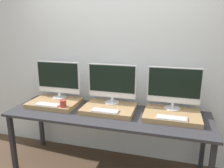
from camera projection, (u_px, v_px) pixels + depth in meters
wall_back at (117, 63)px, 2.86m from camera, size 8.00×0.04×2.60m
workbench at (107, 118)px, 2.60m from camera, size 2.39×0.74×0.77m
wooden_riser_left at (55, 103)px, 2.85m from camera, size 0.62×0.47×0.06m
monitor_left at (58, 79)px, 2.90m from camera, size 0.60×0.19×0.49m
keyboard_left at (48, 104)px, 2.69m from camera, size 0.31×0.12×0.01m
mug at (63, 104)px, 2.63m from camera, size 0.08×0.08×0.08m
wooden_riser_center at (109, 108)px, 2.66m from camera, size 0.62×0.47×0.06m
monitor_center at (112, 83)px, 2.70m from camera, size 0.60×0.19×0.49m
keyboard_center at (105, 111)px, 2.50m from camera, size 0.31×0.12×0.01m
wooden_riser_right at (172, 115)px, 2.46m from camera, size 0.62×0.47×0.06m
monitor_right at (174, 87)px, 2.51m from camera, size 0.60×0.19×0.49m
keyboard_right at (172, 118)px, 2.30m from camera, size 0.31×0.12×0.01m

